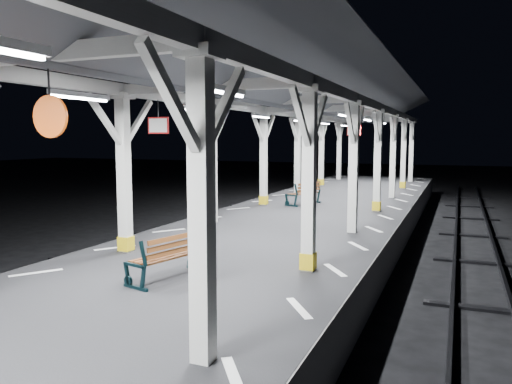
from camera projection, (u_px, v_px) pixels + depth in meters
The scene contains 7 objects.
ground at pixel (154, 349), 8.08m from camera, with size 120.00×120.00×0.00m, color black.
platform at pixel (153, 319), 8.03m from camera, with size 6.00×50.00×1.00m, color black.
hazard_stripes_left at pixel (36, 273), 8.90m from camera, with size 1.00×48.00×0.01m, color silver.
hazard_stripes_right at pixel (299, 308), 7.05m from camera, with size 1.00×48.00×0.01m, color silver.
canopy at pixel (147, 61), 7.58m from camera, with size 5.40×49.00×4.65m.
bench_mid at pixel (172, 255), 8.42m from camera, with size 0.91×1.59×0.81m.
bench_far at pixel (305, 192), 18.01m from camera, with size 0.98×1.61×0.82m.
Camera 1 is at (4.47, -6.56, 3.40)m, focal length 35.00 mm.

